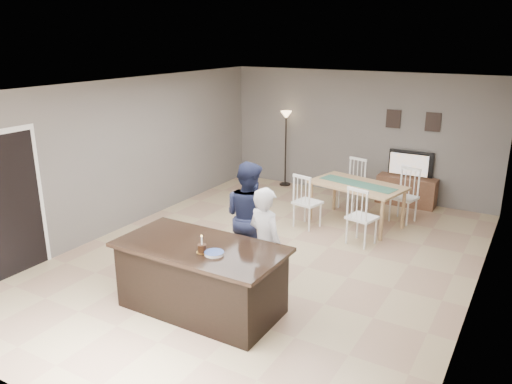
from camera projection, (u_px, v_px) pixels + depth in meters
The scene contains 14 objects.
floor at pixel (269, 258), 8.00m from camera, with size 8.00×8.00×0.00m, color tan.
room_shell at pixel (270, 156), 7.49m from camera, with size 8.00×8.00×8.00m.
kitchen_island at pixel (201, 277), 6.38m from camera, with size 2.15×1.10×0.90m.
tv_console at pixel (406, 191), 10.43m from camera, with size 1.20×0.40×0.60m, color brown.
television at pixel (410, 164), 10.32m from camera, with size 0.91×0.12×0.53m, color black.
tv_screen_glow at pixel (409, 165), 10.25m from camera, with size 0.78×0.78×0.00m, color orange.
picture_frames at pixel (413, 120), 10.19m from camera, with size 1.10×0.02×0.38m.
doorway at pixel (11, 192), 7.17m from camera, with size 0.00×2.10×2.65m.
woman at pixel (265, 245), 6.54m from camera, with size 0.58×0.38×1.58m, color silver.
man at pixel (249, 216), 7.43m from camera, with size 0.81×0.63×1.68m, color #1C213E.
birthday_cake at pixel (202, 248), 6.03m from camera, with size 0.14×0.14×0.22m.
plate_stack at pixel (214, 253), 5.97m from camera, with size 0.24×0.24×0.04m.
dining_table at pixel (357, 191), 9.25m from camera, with size 1.98×2.20×1.03m.
floor_lamp at pixel (286, 128), 11.51m from camera, with size 0.26×0.26×1.76m.
Camera 1 is at (3.52, -6.41, 3.42)m, focal length 35.00 mm.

